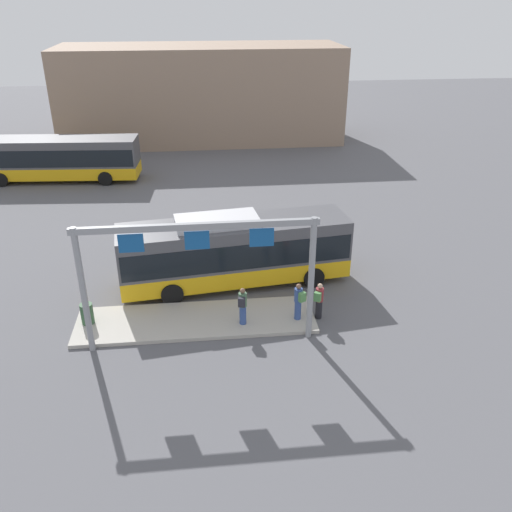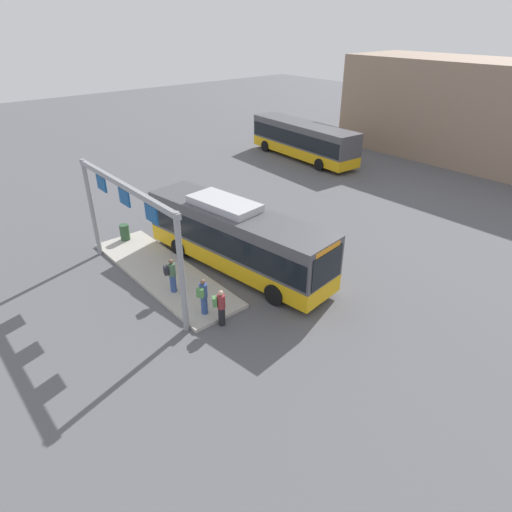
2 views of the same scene
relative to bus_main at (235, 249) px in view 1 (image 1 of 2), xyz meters
name	(u,v)px [view 1 (image 1 of 2)]	position (x,y,z in m)	size (l,w,h in m)	color
ground_plane	(235,283)	(0.01, 0.00, -1.81)	(120.00, 120.00, 0.00)	#56565B
platform_curb	(196,320)	(-1.89, -3.19, -1.73)	(10.00, 2.80, 0.16)	#B2ADA3
bus_main	(235,249)	(0.00, 0.00, 0.00)	(10.85, 3.83, 3.46)	#EAAD14
bus_background_left	(58,157)	(-11.52, 16.58, -0.03)	(11.46, 3.31, 3.10)	#EAAD14
person_boarding	(319,300)	(3.29, -3.44, -0.92)	(0.54, 0.61, 1.67)	black
person_waiting_near	(299,301)	(2.38, -3.65, -0.76)	(0.51, 0.60, 1.67)	#334C8C
person_waiting_mid	(243,305)	(0.04, -3.77, -0.76)	(0.42, 0.58, 1.67)	#334C8C
platform_sign_gantry	(198,259)	(-1.65, -4.71, 1.92)	(8.95, 0.24, 5.20)	gray
station_building	(202,94)	(-0.97, 27.55, 2.28)	(24.67, 8.00, 8.18)	gray
trash_bin	(87,314)	(-6.35, -3.01, -1.20)	(0.52, 0.52, 0.90)	#2D5133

